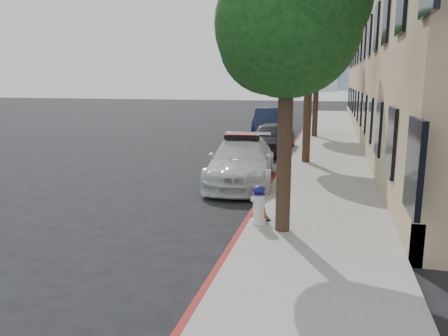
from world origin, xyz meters
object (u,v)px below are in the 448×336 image
fire_hydrant (259,205)px  traffic_cone (261,204)px  parked_car_far (269,121)px  police_car (242,161)px  parked_car_mid (271,138)px

fire_hydrant → traffic_cone: size_ratio=1.20×
parked_car_far → traffic_cone: size_ratio=6.76×
fire_hydrant → traffic_cone: (-0.00, 0.32, -0.06)m
police_car → parked_car_mid: police_car is taller
fire_hydrant → traffic_cone: fire_hydrant is taller
traffic_cone → parked_car_far: bearing=97.4°
parked_car_mid → parked_car_far: 6.71m
parked_car_far → traffic_cone: 16.79m
traffic_cone → police_car: bearing=107.5°
police_car → traffic_cone: size_ratio=7.09×
traffic_cone → parked_car_mid: bearing=96.6°
police_car → parked_car_far: (-0.91, 12.68, 0.08)m
fire_hydrant → parked_car_far: bearing=119.4°
parked_car_mid → fire_hydrant: bearing=-77.9°
police_car → traffic_cone: 4.17m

